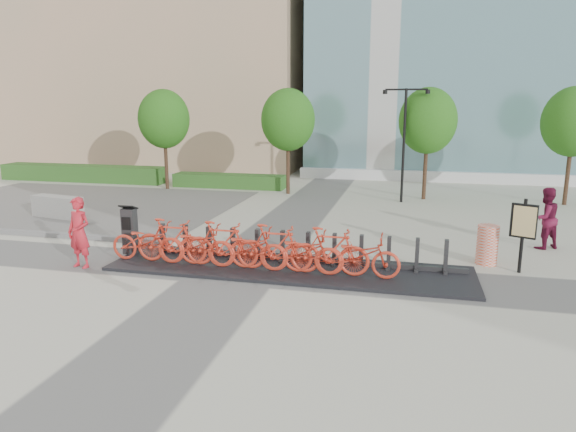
% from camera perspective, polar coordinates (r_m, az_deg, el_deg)
% --- Properties ---
extents(ground, '(120.00, 120.00, 0.00)m').
position_cam_1_polar(ground, '(13.78, -5.53, -5.97)').
color(ground, '#B8B9A5').
extents(gravel_patch, '(14.00, 14.00, 0.00)m').
position_cam_1_polar(gravel_patch, '(24.45, -22.68, 1.18)').
color(gravel_patch, '#4F4B43').
rests_on(gravel_patch, ground).
extents(hedge_a, '(10.00, 1.40, 0.90)m').
position_cam_1_polar(hedge_a, '(31.92, -21.79, 4.44)').
color(hedge_a, '#3B6D29').
rests_on(hedge_a, ground).
extents(hedge_b, '(6.00, 1.20, 0.70)m').
position_cam_1_polar(hedge_b, '(27.49, -6.54, 3.90)').
color(hedge_b, '#3B6D29').
rests_on(hedge_b, ground).
extents(tree_0, '(2.60, 2.60, 5.10)m').
position_cam_1_polar(tree_0, '(27.31, -13.61, 10.42)').
color(tree_0, brown).
rests_on(tree_0, ground).
extents(tree_1, '(2.60, 2.60, 5.10)m').
position_cam_1_polar(tree_1, '(25.06, 0.00, 10.62)').
color(tree_1, brown).
rests_on(tree_1, ground).
extents(tree_2, '(2.60, 2.60, 5.10)m').
position_cam_1_polar(tree_2, '(24.39, 15.28, 10.16)').
color(tree_2, brown).
rests_on(tree_2, ground).
extents(tree_3, '(2.60, 2.60, 5.10)m').
position_cam_1_polar(tree_3, '(25.28, 29.16, 9.12)').
color(tree_3, brown).
rests_on(tree_3, ground).
extents(streetlamp, '(2.00, 0.20, 5.00)m').
position_cam_1_polar(streetlamp, '(23.40, 12.80, 9.09)').
color(streetlamp, black).
rests_on(streetlamp, ground).
extents(dock_pad, '(9.60, 2.40, 0.08)m').
position_cam_1_polar(dock_pad, '(13.69, 0.06, -5.85)').
color(dock_pad, black).
rests_on(dock_pad, ground).
extents(dock_rail_posts, '(8.02, 0.50, 0.85)m').
position_cam_1_polar(dock_rail_posts, '(13.99, 0.75, -3.47)').
color(dock_rail_posts, '#292A2B').
rests_on(dock_rail_posts, dock_pad).
extents(bike_0, '(2.10, 0.73, 1.10)m').
position_cam_1_polar(bike_0, '(14.59, -15.37, -2.75)').
color(bike_0, red).
rests_on(bike_0, dock_pad).
extents(bike_1, '(2.03, 0.57, 1.22)m').
position_cam_1_polar(bike_1, '(14.24, -12.84, -2.72)').
color(bike_1, red).
rests_on(bike_1, dock_pad).
extents(bike_2, '(2.10, 0.73, 1.10)m').
position_cam_1_polar(bike_2, '(13.96, -10.17, -3.16)').
color(bike_2, red).
rests_on(bike_2, dock_pad).
extents(bike_3, '(2.03, 0.57, 1.22)m').
position_cam_1_polar(bike_3, '(13.68, -7.40, -3.13)').
color(bike_3, red).
rests_on(bike_3, dock_pad).
extents(bike_4, '(2.10, 0.73, 1.10)m').
position_cam_1_polar(bike_4, '(13.46, -4.52, -3.58)').
color(bike_4, red).
rests_on(bike_4, dock_pad).
extents(bike_5, '(2.03, 0.57, 1.22)m').
position_cam_1_polar(bike_5, '(13.25, -1.56, -3.53)').
color(bike_5, red).
rests_on(bike_5, dock_pad).
extents(bike_6, '(2.10, 0.73, 1.10)m').
position_cam_1_polar(bike_6, '(13.10, 1.50, -3.99)').
color(bike_6, red).
rests_on(bike_6, dock_pad).
extents(bike_7, '(2.03, 0.57, 1.22)m').
position_cam_1_polar(bike_7, '(12.97, 4.62, -3.92)').
color(bike_7, red).
rests_on(bike_7, dock_pad).
extents(bike_8, '(2.10, 0.73, 1.10)m').
position_cam_1_polar(bike_8, '(12.90, 7.78, -4.36)').
color(bike_8, red).
rests_on(bike_8, dock_pad).
extents(kiosk, '(0.46, 0.39, 1.44)m').
position_cam_1_polar(kiosk, '(15.45, -17.17, -1.49)').
color(kiosk, '#292A2B').
rests_on(kiosk, dock_pad).
extents(worker_red, '(0.77, 0.57, 1.91)m').
position_cam_1_polar(worker_red, '(14.79, -22.19, -1.72)').
color(worker_red, red).
rests_on(worker_red, ground).
extents(pedestrian, '(1.15, 1.07, 1.88)m').
position_cam_1_polar(pedestrian, '(17.35, 26.66, -0.22)').
color(pedestrian, maroon).
rests_on(pedestrian, ground).
extents(construction_barrel, '(0.63, 0.63, 1.09)m').
position_cam_1_polar(construction_barrel, '(15.07, 21.27, -3.01)').
color(construction_barrel, '#FF481D').
rests_on(construction_barrel, ground).
extents(jersey_barrier, '(2.24, 0.97, 0.84)m').
position_cam_1_polar(jersey_barrier, '(21.87, -24.24, 0.94)').
color(jersey_barrier, '#9F9D90').
rests_on(jersey_barrier, ground).
extents(map_sign, '(0.62, 0.35, 1.96)m').
position_cam_1_polar(map_sign, '(14.47, 24.71, -0.84)').
color(map_sign, black).
rests_on(map_sign, ground).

